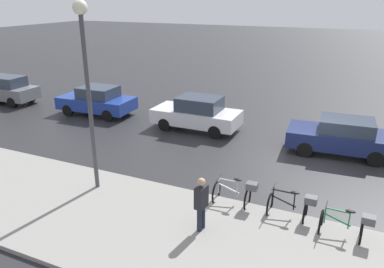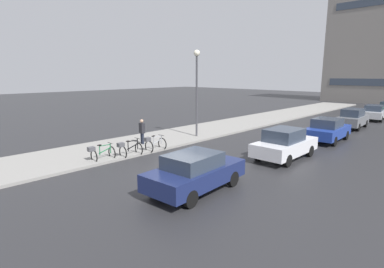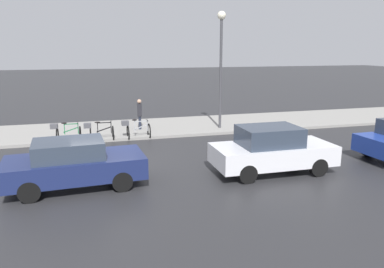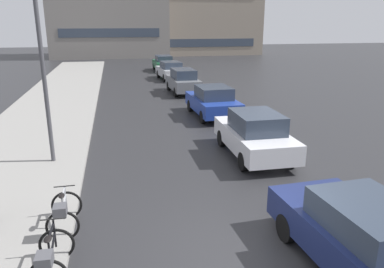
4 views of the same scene
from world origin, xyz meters
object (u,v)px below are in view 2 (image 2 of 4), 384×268
at_px(car_silver, 374,112).
at_px(car_grey, 353,118).
at_px(bicycle_third, 154,144).
at_px(car_blue, 327,130).
at_px(car_navy, 195,172).
at_px(bicycle_nearest, 100,153).
at_px(car_white, 285,144).
at_px(streetlamp, 197,79).
at_px(bicycle_second, 129,149).
at_px(pedestrian, 142,131).

bearing_deg(car_silver, car_grey, -90.93).
distance_m(bicycle_third, car_blue, 11.97).
height_order(bicycle_third, car_silver, car_silver).
bearing_deg(car_navy, bicycle_nearest, -174.70).
xyz_separation_m(bicycle_nearest, bicycle_third, (0.40, 3.27, 0.02)).
bearing_deg(car_grey, car_white, -88.50).
relative_size(bicycle_nearest, car_blue, 0.32).
distance_m(car_navy, car_blue, 12.89).
distance_m(bicycle_nearest, bicycle_third, 3.30).
xyz_separation_m(car_grey, streetlamp, (-6.82, -12.25, 3.38)).
height_order(bicycle_second, bicycle_third, bicycle_second).
bearing_deg(car_white, car_silver, 90.69).
xyz_separation_m(bicycle_nearest, car_silver, (6.41, 26.66, 0.29)).
bearing_deg(bicycle_nearest, car_blue, 63.69).
distance_m(bicycle_nearest, streetlamp, 8.79).
height_order(car_blue, pedestrian, pedestrian).
distance_m(car_blue, car_grey, 6.73).
xyz_separation_m(pedestrian, streetlamp, (0.83, 4.23, 3.25)).
relative_size(bicycle_nearest, car_white, 0.32).
height_order(bicycle_second, pedestrian, pedestrian).
relative_size(car_navy, car_grey, 1.06).
xyz_separation_m(bicycle_nearest, car_white, (6.64, 7.35, 0.34)).
xyz_separation_m(car_navy, car_white, (0.32, 6.76, 0.04)).
relative_size(bicycle_second, car_blue, 0.32).
height_order(bicycle_nearest, bicycle_second, bicycle_second).
bearing_deg(car_silver, car_blue, -88.90).
bearing_deg(pedestrian, streetlamp, 78.84).
bearing_deg(car_blue, bicycle_nearest, -116.31).
distance_m(pedestrian, streetlamp, 5.39).
height_order(bicycle_second, car_silver, car_silver).
distance_m(bicycle_nearest, car_silver, 27.42).
xyz_separation_m(car_white, car_blue, (0.02, 6.13, -0.03)).
bearing_deg(car_blue, car_silver, 91.10).
bearing_deg(bicycle_second, car_grey, 72.35).
height_order(car_navy, car_white, car_white).
xyz_separation_m(bicycle_third, car_silver, (6.01, 23.38, 0.27)).
height_order(car_white, car_blue, car_white).
distance_m(car_grey, car_silver, 6.46).
relative_size(bicycle_second, car_silver, 0.33).
xyz_separation_m(bicycle_nearest, streetlamp, (-0.52, 7.94, 3.73)).
distance_m(car_white, pedestrian, 8.78).
xyz_separation_m(car_navy, streetlamp, (-6.84, 7.36, 3.44)).
distance_m(bicycle_nearest, car_grey, 21.16).
relative_size(car_navy, streetlamp, 0.71).
distance_m(car_white, car_silver, 19.31).
bearing_deg(pedestrian, car_blue, 50.60).
height_order(bicycle_nearest, car_silver, car_silver).
xyz_separation_m(car_white, car_silver, (-0.23, 19.31, -0.05)).
bearing_deg(car_navy, bicycle_third, 155.60).
xyz_separation_m(car_grey, car_silver, (0.10, 6.46, -0.07)).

